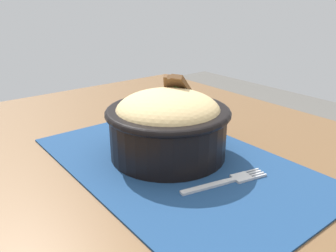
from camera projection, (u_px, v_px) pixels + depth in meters
name	position (u px, v px, depth m)	size (l,w,h in m)	color
table	(167.00, 208.00, 0.56)	(1.05, 0.81, 0.74)	brown
placemat	(175.00, 162.00, 0.54)	(0.45, 0.29, 0.00)	navy
bowl	(168.00, 122.00, 0.55)	(0.23, 0.23, 0.13)	black
fork	(228.00, 181.00, 0.48)	(0.04, 0.13, 0.00)	#B9B9B9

